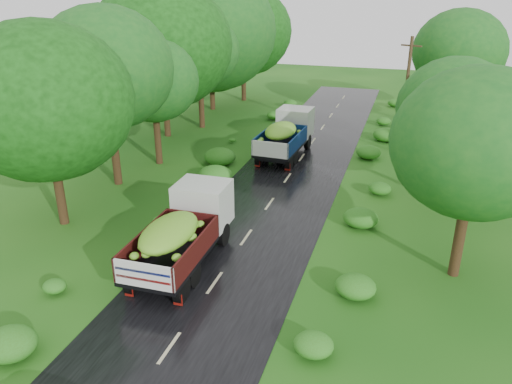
% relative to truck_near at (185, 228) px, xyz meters
% --- Properties ---
extents(ground, '(120.00, 120.00, 0.00)m').
position_rel_truck_near_xyz_m(ground, '(1.77, -5.24, -1.59)').
color(ground, '#134B10').
rests_on(ground, ground).
extents(road, '(6.50, 80.00, 0.02)m').
position_rel_truck_near_xyz_m(road, '(1.77, -0.24, -1.58)').
color(road, black).
rests_on(road, ground).
extents(road_lines, '(0.12, 69.60, 0.00)m').
position_rel_truck_near_xyz_m(road_lines, '(1.77, 0.76, -1.57)').
color(road_lines, '#BFB78C').
rests_on(road_lines, road).
extents(truck_near, '(2.47, 6.71, 2.81)m').
position_rel_truck_near_xyz_m(truck_near, '(0.00, 0.00, 0.00)').
color(truck_near, black).
rests_on(truck_near, ground).
extents(truck_far, '(2.69, 6.81, 2.82)m').
position_rel_truck_near_xyz_m(truck_far, '(0.62, 15.06, 0.00)').
color(truck_far, black).
rests_on(truck_far, ground).
extents(utility_pole, '(1.32, 0.60, 7.86)m').
position_rel_truck_near_xyz_m(utility_pole, '(8.04, 17.67, 2.46)').
color(utility_pole, '#382616').
rests_on(utility_pole, ground).
extents(trees_left, '(6.38, 33.08, 9.16)m').
position_rel_truck_near_xyz_m(trees_left, '(-8.23, 17.79, 4.89)').
color(trees_left, black).
rests_on(trees_left, ground).
extents(trees_right, '(4.41, 31.88, 7.94)m').
position_rel_truck_near_xyz_m(trees_right, '(11.07, 16.42, 3.86)').
color(trees_right, black).
rests_on(trees_right, ground).
extents(shrubs, '(11.90, 44.00, 0.70)m').
position_rel_truck_near_xyz_m(shrubs, '(1.77, 8.76, -1.24)').
color(shrubs, '#2F6A19').
rests_on(shrubs, ground).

